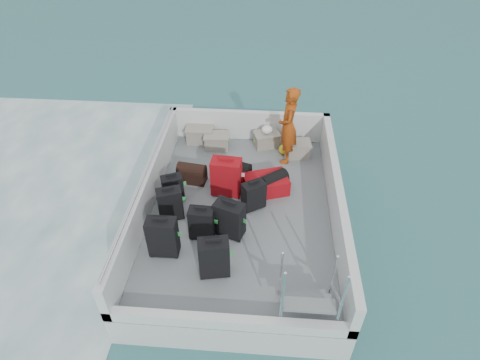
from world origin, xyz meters
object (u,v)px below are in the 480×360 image
object	(u,v)px
suitcase_3	(214,258)
suitcase_8	(266,184)
suitcase_1	(170,204)
crate_3	(297,150)
suitcase_7	(254,196)
passenger	(288,126)
suitcase_0	(163,237)
suitcase_4	(202,224)
suitcase_6	(229,219)
crate_2	(266,140)
suitcase_2	(173,189)
crate_1	(217,142)
crate_0	(200,135)
suitcase_5	(226,177)

from	to	relation	value
suitcase_3	suitcase_8	bearing A→B (deg)	59.57
suitcase_1	crate_3	world-z (taller)	suitcase_1
suitcase_7	passenger	size ratio (longest dim) A/B	0.35
suitcase_0	suitcase_4	distance (m)	0.71
suitcase_0	suitcase_6	distance (m)	1.16
suitcase_4	crate_2	world-z (taller)	suitcase_4
suitcase_6	crate_2	xyz separation A→B (m)	(0.57, 2.78, -0.19)
suitcase_2	suitcase_1	bearing A→B (deg)	-106.50
suitcase_6	crate_1	bearing A→B (deg)	122.98
suitcase_8	suitcase_6	bearing A→B (deg)	135.53
suitcase_1	suitcase_8	distance (m)	1.92
suitcase_2	crate_1	size ratio (longest dim) A/B	1.07
suitcase_4	suitcase_8	bearing A→B (deg)	53.45
suitcase_3	crate_3	size ratio (longest dim) A/B	1.36
suitcase_0	passenger	world-z (taller)	passenger
suitcase_2	crate_0	size ratio (longest dim) A/B	0.97
suitcase_4	crate_1	distance (m)	2.73
suitcase_1	suitcase_6	xyz separation A→B (m)	(1.10, -0.31, 0.02)
suitcase_1	suitcase_2	size ratio (longest dim) A/B	1.16
suitcase_3	suitcase_7	size ratio (longest dim) A/B	1.23
suitcase_4	crate_3	world-z (taller)	suitcase_4
suitcase_1	crate_0	size ratio (longest dim) A/B	1.13
crate_3	crate_1	bearing A→B (deg)	174.30
suitcase_2	suitcase_7	size ratio (longest dim) A/B	0.96
suitcase_2	suitcase_5	distance (m)	1.04
suitcase_2	suitcase_5	bearing A→B (deg)	-7.34
crate_0	crate_1	world-z (taller)	crate_0
suitcase_3	passenger	xyz separation A→B (m)	(1.16, 3.17, 0.48)
suitcase_0	suitcase_2	size ratio (longest dim) A/B	1.33
suitcase_3	crate_0	size ratio (longest dim) A/B	1.24
suitcase_2	crate_2	distance (m)	2.63
suitcase_3	crate_3	distance (m)	3.61
suitcase_2	suitcase_4	world-z (taller)	suitcase_4
suitcase_8	crate_3	world-z (taller)	suitcase_8
suitcase_8	passenger	bearing A→B (deg)	-38.41
suitcase_2	suitcase_8	distance (m)	1.80
suitcase_6	crate_1	size ratio (longest dim) A/B	1.32
suitcase_0	crate_3	bearing A→B (deg)	51.70
crate_0	suitcase_5	bearing A→B (deg)	-65.61
suitcase_6	suitcase_7	world-z (taller)	suitcase_6
suitcase_2	crate_3	xyz separation A→B (m)	(2.41, 1.64, -0.12)
crate_1	suitcase_8	bearing A→B (deg)	-51.16
suitcase_8	suitcase_7	bearing A→B (deg)	139.18
suitcase_4	suitcase_6	size ratio (longest dim) A/B	0.90
suitcase_1	crate_2	size ratio (longest dim) A/B	1.25
suitcase_5	suitcase_7	world-z (taller)	suitcase_5
suitcase_4	suitcase_7	xyz separation A→B (m)	(0.85, 0.80, -0.02)
suitcase_0	crate_3	size ratio (longest dim) A/B	1.40
crate_2	passenger	size ratio (longest dim) A/B	0.31
suitcase_1	suitcase_4	bearing A→B (deg)	-52.44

